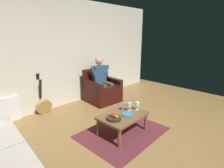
{
  "coord_description": "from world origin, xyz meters",
  "views": [
    {
      "loc": [
        2.57,
        1.44,
        1.84
      ],
      "look_at": [
        -0.23,
        -1.38,
        0.73
      ],
      "focal_mm": 28.19,
      "sensor_mm": 36.0,
      "label": 1
    }
  ],
  "objects_px": {
    "person_seated": "(102,78)",
    "fruit_bowl": "(114,118)",
    "armchair": "(102,90)",
    "coffee_table": "(123,117)",
    "guitar": "(44,105)",
    "decorative_dish": "(128,114)",
    "wine_glass_near": "(129,105)",
    "wine_glass_far": "(137,104)",
    "candle_jar": "(122,108)"
  },
  "relations": [
    {
      "from": "wine_glass_far",
      "to": "decorative_dish",
      "type": "bearing_deg",
      "value": 5.16
    },
    {
      "from": "decorative_dish",
      "to": "candle_jar",
      "type": "relative_size",
      "value": 2.68
    },
    {
      "from": "person_seated",
      "to": "candle_jar",
      "type": "bearing_deg",
      "value": 66.99
    },
    {
      "from": "armchair",
      "to": "coffee_table",
      "type": "height_order",
      "value": "armchair"
    },
    {
      "from": "coffee_table",
      "to": "fruit_bowl",
      "type": "relative_size",
      "value": 3.54
    },
    {
      "from": "armchair",
      "to": "wine_glass_far",
      "type": "height_order",
      "value": "armchair"
    },
    {
      "from": "decorative_dish",
      "to": "wine_glass_far",
      "type": "bearing_deg",
      "value": -174.84
    },
    {
      "from": "person_seated",
      "to": "coffee_table",
      "type": "relative_size",
      "value": 1.37
    },
    {
      "from": "decorative_dish",
      "to": "candle_jar",
      "type": "height_order",
      "value": "candle_jar"
    },
    {
      "from": "coffee_table",
      "to": "candle_jar",
      "type": "relative_size",
      "value": 11.19
    },
    {
      "from": "armchair",
      "to": "person_seated",
      "type": "relative_size",
      "value": 0.73
    },
    {
      "from": "armchair",
      "to": "coffee_table",
      "type": "distance_m",
      "value": 1.78
    },
    {
      "from": "armchair",
      "to": "coffee_table",
      "type": "bearing_deg",
      "value": 64.69
    },
    {
      "from": "wine_glass_near",
      "to": "candle_jar",
      "type": "xyz_separation_m",
      "value": [
        0.07,
        -0.13,
        -0.08
      ]
    },
    {
      "from": "armchair",
      "to": "guitar",
      "type": "height_order",
      "value": "guitar"
    },
    {
      "from": "armchair",
      "to": "wine_glass_near",
      "type": "relative_size",
      "value": 5.44
    },
    {
      "from": "coffee_table",
      "to": "wine_glass_near",
      "type": "xyz_separation_m",
      "value": [
        -0.23,
        -0.04,
        0.17
      ]
    },
    {
      "from": "person_seated",
      "to": "wine_glass_near",
      "type": "relative_size",
      "value": 7.49
    },
    {
      "from": "guitar",
      "to": "wine_glass_near",
      "type": "distance_m",
      "value": 2.12
    },
    {
      "from": "wine_glass_near",
      "to": "candle_jar",
      "type": "height_order",
      "value": "wine_glass_near"
    },
    {
      "from": "person_seated",
      "to": "fruit_bowl",
      "type": "relative_size",
      "value": 4.84
    },
    {
      "from": "coffee_table",
      "to": "candle_jar",
      "type": "xyz_separation_m",
      "value": [
        -0.16,
        -0.17,
        0.09
      ]
    },
    {
      "from": "person_seated",
      "to": "wine_glass_near",
      "type": "bearing_deg",
      "value": 71.26
    },
    {
      "from": "wine_glass_near",
      "to": "wine_glass_far",
      "type": "xyz_separation_m",
      "value": [
        -0.14,
        0.09,
        0.0
      ]
    },
    {
      "from": "coffee_table",
      "to": "wine_glass_near",
      "type": "bearing_deg",
      "value": -170.57
    },
    {
      "from": "wine_glass_far",
      "to": "candle_jar",
      "type": "height_order",
      "value": "wine_glass_far"
    },
    {
      "from": "guitar",
      "to": "armchair",
      "type": "bearing_deg",
      "value": 166.81
    },
    {
      "from": "guitar",
      "to": "wine_glass_far",
      "type": "height_order",
      "value": "guitar"
    },
    {
      "from": "decorative_dish",
      "to": "fruit_bowl",
      "type": "bearing_deg",
      "value": -10.8
    },
    {
      "from": "armchair",
      "to": "coffee_table",
      "type": "relative_size",
      "value": 0.99
    },
    {
      "from": "armchair",
      "to": "coffee_table",
      "type": "xyz_separation_m",
      "value": [
        0.86,
        1.56,
        0.01
      ]
    },
    {
      "from": "wine_glass_near",
      "to": "fruit_bowl",
      "type": "distance_m",
      "value": 0.5
    },
    {
      "from": "wine_glass_far",
      "to": "decorative_dish",
      "type": "distance_m",
      "value": 0.34
    },
    {
      "from": "coffee_table",
      "to": "wine_glass_far",
      "type": "distance_m",
      "value": 0.42
    },
    {
      "from": "armchair",
      "to": "decorative_dish",
      "type": "bearing_deg",
      "value": 67.37
    },
    {
      "from": "armchair",
      "to": "wine_glass_far",
      "type": "relative_size",
      "value": 5.53
    },
    {
      "from": "armchair",
      "to": "wine_glass_near",
      "type": "distance_m",
      "value": 1.65
    },
    {
      "from": "wine_glass_near",
      "to": "wine_glass_far",
      "type": "height_order",
      "value": "wine_glass_near"
    },
    {
      "from": "coffee_table",
      "to": "decorative_dish",
      "type": "bearing_deg",
      "value": 124.29
    },
    {
      "from": "wine_glass_near",
      "to": "guitar",
      "type": "bearing_deg",
      "value": -63.67
    },
    {
      "from": "armchair",
      "to": "person_seated",
      "type": "xyz_separation_m",
      "value": [
        -0.0,
        -0.01,
        0.36
      ]
    },
    {
      "from": "person_seated",
      "to": "wine_glass_far",
      "type": "height_order",
      "value": "person_seated"
    },
    {
      "from": "coffee_table",
      "to": "fruit_bowl",
      "type": "xyz_separation_m",
      "value": [
        0.26,
        0.02,
        0.09
      ]
    },
    {
      "from": "person_seated",
      "to": "coffee_table",
      "type": "xyz_separation_m",
      "value": [
        0.86,
        1.57,
        -0.36
      ]
    },
    {
      "from": "fruit_bowl",
      "to": "candle_jar",
      "type": "height_order",
      "value": "fruit_bowl"
    },
    {
      "from": "armchair",
      "to": "person_seated",
      "type": "height_order",
      "value": "person_seated"
    },
    {
      "from": "coffee_table",
      "to": "wine_glass_far",
      "type": "xyz_separation_m",
      "value": [
        -0.38,
        0.05,
        0.17
      ]
    },
    {
      "from": "wine_glass_near",
      "to": "decorative_dish",
      "type": "relative_size",
      "value": 0.76
    },
    {
      "from": "armchair",
      "to": "guitar",
      "type": "relative_size",
      "value": 0.94
    },
    {
      "from": "wine_glass_near",
      "to": "decorative_dish",
      "type": "bearing_deg",
      "value": 33.26
    }
  ]
}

